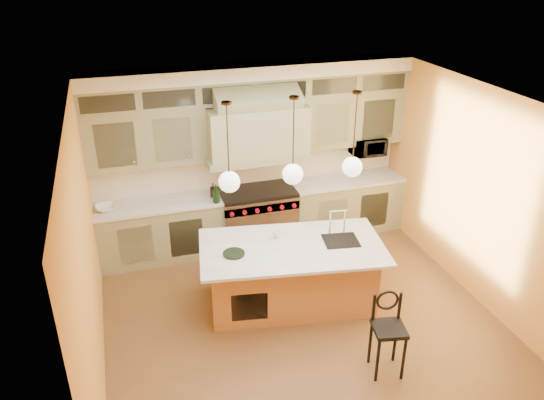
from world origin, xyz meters
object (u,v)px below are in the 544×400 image
object	(u,v)px
counter_stool	(388,330)
microwave	(368,146)
kitchen_island	(291,273)
range	(257,216)

from	to	relation	value
counter_stool	microwave	world-z (taller)	microwave
kitchen_island	microwave	bearing A→B (deg)	51.93
counter_stool	microwave	xyz separation A→B (m)	(1.33, 3.34, 0.88)
range	kitchen_island	xyz separation A→B (m)	(-0.00, -1.70, -0.01)
microwave	kitchen_island	bearing A→B (deg)	-137.27
kitchen_island	microwave	size ratio (longest dim) A/B	4.75
counter_stool	microwave	distance (m)	3.70
range	counter_stool	world-z (taller)	counter_stool
kitchen_island	counter_stool	distance (m)	1.66
kitchen_island	microwave	world-z (taller)	microwave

